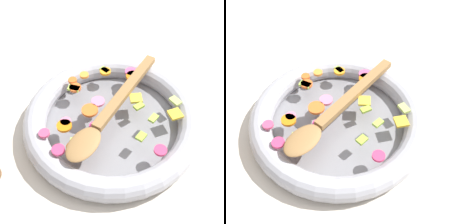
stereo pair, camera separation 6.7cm
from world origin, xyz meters
The scene contains 4 objects.
ground_plane centered at (0.00, 0.00, 0.00)m, with size 4.00×4.00×0.00m, color beige.
skillet centered at (0.00, 0.00, 0.02)m, with size 0.39×0.39×0.05m.
chopped_vegetables centered at (0.01, -0.02, 0.05)m, with size 0.29×0.30×0.01m.
wooden_spoon centered at (0.02, 0.01, 0.06)m, with size 0.34×0.15×0.01m.
Camera 2 is at (0.23, 0.37, 0.56)m, focal length 50.00 mm.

